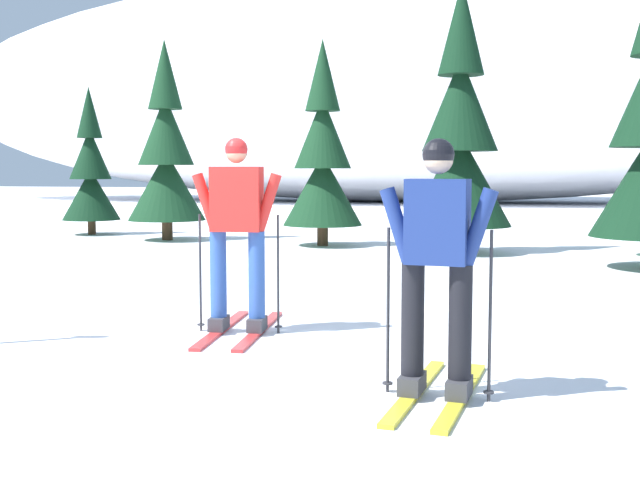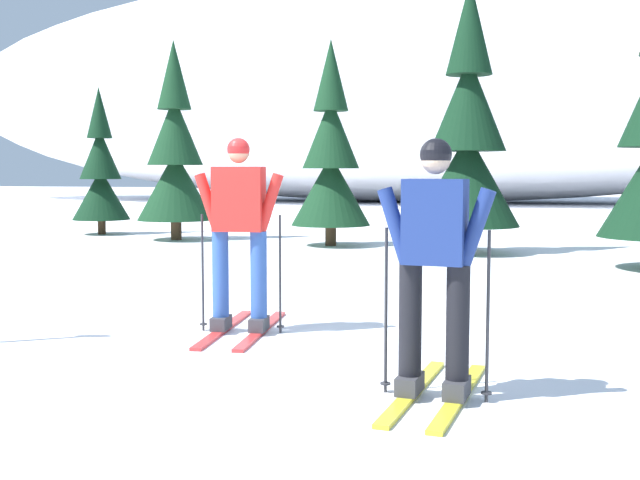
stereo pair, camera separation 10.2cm
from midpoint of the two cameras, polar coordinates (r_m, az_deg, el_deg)
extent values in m
plane|color=white|center=(6.72, -8.92, -7.83)|extent=(120.00, 120.00, 0.00)
cube|color=gold|center=(5.44, 7.24, -10.71)|extent=(0.23, 1.62, 0.03)
cube|color=gold|center=(5.39, 10.52, -10.92)|extent=(0.23, 1.62, 0.03)
cube|color=#38383D|center=(5.33, 7.01, -10.21)|extent=(0.16, 0.29, 0.12)
cube|color=#38383D|center=(5.27, 10.35, -10.42)|extent=(0.16, 0.29, 0.12)
cylinder|color=black|center=(5.23, 7.06, -5.68)|extent=(0.15, 0.15, 0.74)
cylinder|color=black|center=(5.17, 10.42, -5.84)|extent=(0.15, 0.15, 0.74)
cube|color=navy|center=(5.12, 8.83, 1.30)|extent=(0.41, 0.27, 0.54)
cylinder|color=navy|center=(5.18, 6.15, 0.61)|extent=(0.28, 0.12, 0.58)
cylinder|color=navy|center=(5.08, 11.53, 0.46)|extent=(0.28, 0.12, 0.58)
sphere|color=beige|center=(5.11, 8.89, 5.75)|extent=(0.19, 0.19, 0.19)
sphere|color=black|center=(5.11, 8.89, 6.09)|extent=(0.21, 0.21, 0.21)
cube|color=black|center=(5.19, 9.06, 5.85)|extent=(0.15, 0.05, 0.07)
cylinder|color=#2D2D33|center=(5.33, 5.31, -5.07)|extent=(0.02, 0.02, 1.11)
cylinder|color=#2D2D33|center=(5.43, 5.26, -10.22)|extent=(0.07, 0.07, 0.01)
cylinder|color=#2D2D33|center=(5.20, 12.51, -5.41)|extent=(0.02, 0.02, 1.11)
cylinder|color=#2D2D33|center=(5.31, 12.41, -10.68)|extent=(0.07, 0.07, 0.01)
cube|color=red|center=(7.49, -6.51, -6.35)|extent=(0.31, 1.78, 0.03)
cube|color=red|center=(7.41, -3.83, -6.45)|extent=(0.31, 1.78, 0.03)
cube|color=#38383D|center=(7.39, -6.72, -5.92)|extent=(0.17, 0.29, 0.12)
cube|color=#38383D|center=(7.30, -4.00, -6.03)|extent=(0.17, 0.29, 0.12)
cylinder|color=#2D519E|center=(7.31, -6.76, -2.43)|extent=(0.15, 0.15, 0.79)
cylinder|color=#2D519E|center=(7.23, -4.02, -2.49)|extent=(0.15, 0.15, 0.79)
cube|color=red|center=(7.21, -5.44, 2.95)|extent=(0.48, 0.29, 0.58)
cylinder|color=red|center=(7.29, -7.55, 2.52)|extent=(0.28, 0.13, 0.58)
cylinder|color=red|center=(7.15, -3.29, 2.51)|extent=(0.28, 0.13, 0.58)
sphere|color=tan|center=(7.21, -5.47, 6.26)|extent=(0.19, 0.19, 0.19)
sphere|color=red|center=(7.21, -5.47, 6.50)|extent=(0.21, 0.21, 0.21)
cube|color=black|center=(7.29, -5.32, 6.33)|extent=(0.15, 0.05, 0.07)
cylinder|color=#2D2D33|center=(7.42, -8.03, -2.34)|extent=(0.02, 0.02, 1.09)
cylinder|color=#2D2D33|center=(7.50, -7.98, -6.00)|extent=(0.07, 0.07, 0.01)
cylinder|color=#2D2D33|center=(7.25, -2.47, -2.47)|extent=(0.02, 0.02, 1.09)
cylinder|color=#2D2D33|center=(7.33, -2.46, -6.22)|extent=(0.07, 0.07, 0.01)
cylinder|color=#47301E|center=(19.31, -15.26, 1.09)|extent=(0.19, 0.19, 0.46)
cone|color=black|center=(19.27, -15.30, 3.19)|extent=(1.32, 1.32, 1.19)
cone|color=black|center=(19.27, -15.37, 6.01)|extent=(0.95, 0.95, 1.19)
cone|color=black|center=(19.31, -15.43, 8.82)|extent=(0.58, 0.58, 1.19)
cylinder|color=#47301E|center=(17.38, -10.12, 0.96)|extent=(0.23, 0.23, 0.58)
cone|color=#14381E|center=(17.34, -10.17, 3.86)|extent=(1.65, 1.65, 1.48)
cone|color=#14381E|center=(17.36, -10.23, 7.76)|extent=(1.19, 1.19, 1.48)
cone|color=#14381E|center=(17.45, -10.29, 11.63)|extent=(0.72, 0.72, 1.48)
cylinder|color=#47301E|center=(15.76, 0.96, 0.59)|extent=(0.22, 0.22, 0.55)
cone|color=#14381E|center=(15.72, 0.96, 3.63)|extent=(1.57, 1.57, 1.40)
cone|color=#14381E|center=(15.74, 0.97, 7.72)|extent=(1.13, 1.13, 1.40)
cone|color=#14381E|center=(15.83, 0.98, 11.78)|extent=(0.69, 0.69, 1.40)
cylinder|color=#47301E|center=(14.59, 10.66, 0.36)|extent=(0.26, 0.26, 0.66)
cone|color=black|center=(14.55, 10.72, 4.30)|extent=(1.88, 1.88, 1.68)
cone|color=black|center=(14.60, 10.81, 9.60)|extent=(1.35, 1.35, 1.68)
cone|color=black|center=(14.77, 10.90, 14.82)|extent=(0.83, 0.83, 1.68)
ellipsoid|color=white|center=(38.58, 6.79, 10.88)|extent=(48.43, 14.70, 10.94)
camera|label=1|loc=(0.05, -89.52, 0.04)|focal=44.58mm
camera|label=2|loc=(0.05, 90.48, -0.04)|focal=44.58mm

